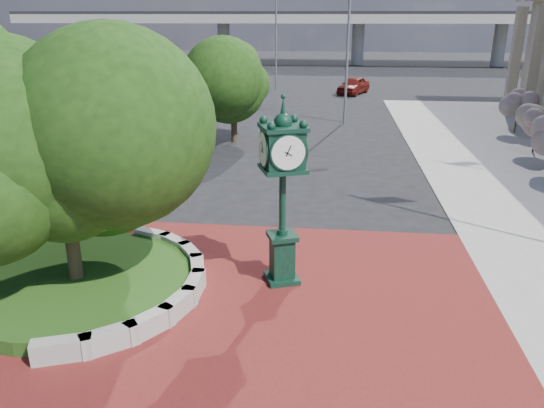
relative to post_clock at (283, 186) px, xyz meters
The scene contains 13 objects.
ground 3.04m from the post_clock, 110.01° to the right, with size 200.00×200.00×0.00m, color black.
plaza 3.52m from the post_clock, 100.92° to the right, with size 12.00×12.00×0.04m, color maroon.
planter_wall 4.17m from the post_clock, 160.13° to the right, with size 2.96×6.77×0.54m.
grass_bed 6.11m from the post_clock, 168.23° to the right, with size 6.10×6.10×0.40m, color #234914.
overpass 68.98m from the post_clock, 90.52° to the left, with size 90.00×12.00×7.50m.
tree_planter 5.60m from the post_clock, 168.23° to the right, with size 5.20×5.20×6.33m.
tree_street 17.45m from the post_clock, 104.65° to the left, with size 4.40×4.40×5.45m.
post_clock is the anchor object (origin of this frame).
parked_car 37.90m from the post_clock, 85.28° to the left, with size 1.86×4.61×1.57m, color #5F140D.
street_lamp_near 23.94m from the post_clock, 84.45° to the left, with size 2.14×0.90×9.85m.
street_lamp_far 40.59m from the post_clock, 96.02° to the left, with size 2.01×0.42×8.95m.
shrub_mid 20.10m from the post_clock, 53.15° to the left, with size 1.20×1.20×2.20m.
shrub_far 24.81m from the post_clock, 59.22° to the left, with size 1.20×1.20×2.20m.
Camera 1 is at (1.62, -12.02, 7.01)m, focal length 35.00 mm.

